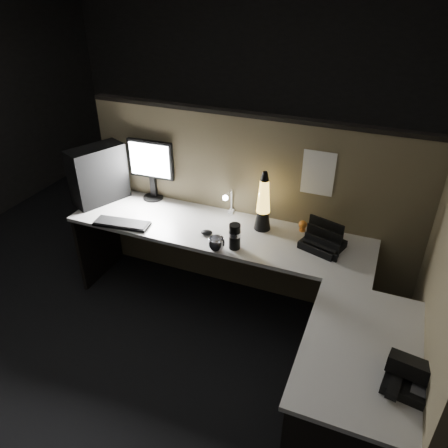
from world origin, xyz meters
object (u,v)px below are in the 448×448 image
at_px(pc_tower, 98,175).
at_px(desk_phone, 411,378).
at_px(monitor, 151,164).
at_px(keyboard, 122,224).
at_px(lava_lamp, 263,206).

relative_size(pc_tower, desk_phone, 1.72).
relative_size(monitor, keyboard, 1.19).
bearing_deg(desk_phone, pc_tower, 166.42).
distance_m(pc_tower, desk_phone, 2.66).
xyz_separation_m(monitor, keyboard, (0.00, -0.48, -0.29)).
xyz_separation_m(monitor, lava_lamp, (1.00, -0.13, -0.11)).
bearing_deg(lava_lamp, keyboard, -160.54).
relative_size(keyboard, lava_lamp, 0.92).
distance_m(keyboard, desk_phone, 2.20).
distance_m(keyboard, lava_lamp, 1.08).
bearing_deg(desk_phone, monitor, 158.47).
bearing_deg(desk_phone, lava_lamp, 143.55).
xyz_separation_m(pc_tower, monitor, (0.38, 0.20, 0.07)).
distance_m(pc_tower, keyboard, 0.52).
distance_m(pc_tower, lava_lamp, 1.38).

